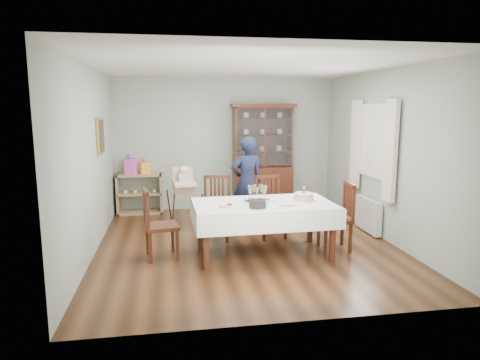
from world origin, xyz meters
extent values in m
plane|color=#593319|center=(0.00, 0.00, 0.00)|extent=(5.00, 5.00, 0.00)
plane|color=#9EAA99|center=(0.00, 2.50, 1.35)|extent=(4.50, 0.00, 4.50)
plane|color=#9EAA99|center=(-2.25, 0.00, 1.35)|extent=(0.00, 5.00, 5.00)
plane|color=#9EAA99|center=(2.25, 0.00, 1.35)|extent=(0.00, 5.00, 5.00)
plane|color=white|center=(0.00, 0.00, 2.70)|extent=(5.00, 5.00, 0.00)
cube|color=#4D2513|center=(0.16, -0.51, 0.72)|extent=(1.93, 1.10, 0.06)
cube|color=silver|center=(0.16, -0.51, 0.76)|extent=(2.03, 1.20, 0.01)
cube|color=#4D2513|center=(0.75, 2.26, 0.45)|extent=(1.20, 0.45, 0.90)
cube|color=white|center=(0.75, 2.07, 1.50)|extent=(1.12, 0.01, 1.16)
cube|color=#4D2513|center=(0.75, 2.26, 2.14)|extent=(1.30, 0.48, 0.07)
cube|color=tan|center=(-1.75, 2.28, 0.02)|extent=(0.90, 0.38, 0.04)
cube|color=tan|center=(-1.75, 2.28, 0.40)|extent=(0.90, 0.38, 0.03)
cube|color=tan|center=(-1.75, 2.28, 0.78)|extent=(0.90, 0.38, 0.04)
cube|color=tan|center=(-2.17, 2.28, 0.40)|extent=(0.04, 0.38, 0.80)
cube|color=tan|center=(-1.33, 2.28, 0.40)|extent=(0.04, 0.38, 0.80)
cube|color=gold|center=(-2.22, 0.80, 1.65)|extent=(0.04, 0.48, 0.58)
cube|color=white|center=(2.22, 0.30, 1.55)|extent=(0.04, 1.02, 1.22)
cube|color=silver|center=(2.16, -0.32, 1.45)|extent=(0.07, 0.30, 1.55)
cube|color=silver|center=(2.16, 0.92, 1.45)|extent=(0.07, 0.30, 1.55)
cube|color=white|center=(2.16, 0.30, 0.30)|extent=(0.10, 0.80, 0.55)
cube|color=#4D2513|center=(-0.43, 0.33, 0.46)|extent=(0.53, 0.53, 0.05)
cube|color=#4D2513|center=(-0.39, 0.53, 0.74)|extent=(0.43, 0.12, 0.53)
cube|color=#4D2513|center=(0.47, 0.30, 0.45)|extent=(0.49, 0.49, 0.05)
cube|color=#4D2513|center=(0.45, 0.50, 0.73)|extent=(0.43, 0.09, 0.53)
cube|color=#4D2513|center=(-1.28, -0.41, 0.46)|extent=(0.51, 0.51, 0.05)
cube|color=#4D2513|center=(-1.48, -0.44, 0.73)|extent=(0.11, 0.43, 0.53)
cube|color=#4D2513|center=(1.26, -0.45, 0.46)|extent=(0.48, 0.48, 0.05)
cube|color=#4D2513|center=(1.46, -0.47, 0.74)|extent=(0.07, 0.43, 0.53)
imported|color=black|center=(0.19, 0.97, 0.80)|extent=(0.66, 0.51, 1.61)
cube|color=tan|center=(-0.91, 1.09, 0.70)|extent=(0.40, 0.36, 0.25)
cube|color=tan|center=(-0.91, 1.09, 0.91)|extent=(0.37, 0.11, 0.30)
cube|color=tan|center=(-0.91, 1.09, 0.79)|extent=(0.40, 0.22, 0.03)
cube|color=#AEA1C3|center=(-0.91, 1.09, 0.87)|extent=(0.21, 0.17, 0.19)
sphere|color=beige|center=(-0.91, 1.09, 1.02)|extent=(0.16, 0.16, 0.16)
cylinder|color=silver|center=(0.09, -0.41, 0.77)|extent=(0.38, 0.38, 0.01)
torus|color=silver|center=(0.09, -0.41, 0.78)|extent=(0.39, 0.39, 0.01)
cylinder|color=white|center=(0.76, -0.49, 0.77)|extent=(0.32, 0.32, 0.02)
cylinder|color=brown|center=(0.76, -0.49, 0.83)|extent=(0.28, 0.28, 0.10)
cylinder|color=silver|center=(0.76, -0.49, 0.88)|extent=(0.28, 0.28, 0.01)
cylinder|color=#F24C4C|center=(0.76, -0.49, 0.93)|extent=(0.01, 0.01, 0.08)
sphere|color=yellow|center=(0.76, -0.49, 0.97)|extent=(0.02, 0.02, 0.02)
cylinder|color=black|center=(0.02, -0.77, 0.82)|extent=(0.25, 0.25, 0.11)
cylinder|color=white|center=(0.22, -0.83, 0.80)|extent=(0.28, 0.28, 0.09)
cube|color=#DE51B1|center=(-0.42, -0.69, 0.77)|extent=(0.14, 0.14, 0.02)
cube|color=silver|center=(0.42, -0.76, 0.77)|extent=(0.29, 0.03, 0.01)
cube|color=#DE51B1|center=(-1.90, 2.26, 0.95)|extent=(0.25, 0.19, 0.30)
sphere|color=#E533B2|center=(-1.90, 2.26, 1.15)|extent=(0.12, 0.12, 0.12)
cube|color=#FDA028|center=(-1.63, 2.26, 0.92)|extent=(0.21, 0.17, 0.23)
sphere|color=#E533B2|center=(-1.63, 2.26, 1.07)|extent=(0.11, 0.11, 0.11)
camera|label=1|loc=(-1.12, -6.30, 2.10)|focal=32.00mm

